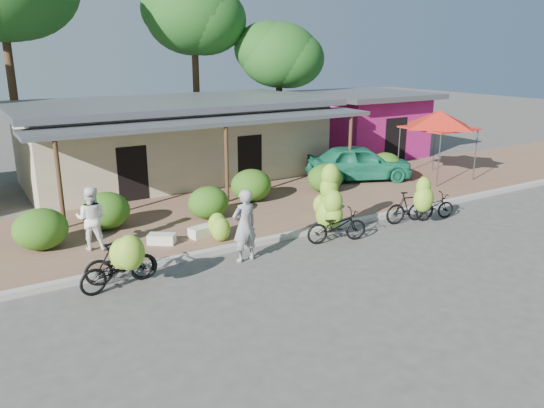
{
  "coord_description": "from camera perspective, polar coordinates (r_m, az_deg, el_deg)",
  "views": [
    {
      "loc": [
        -8.24,
        -10.36,
        5.37
      ],
      "look_at": [
        -0.74,
        1.83,
        1.2
      ],
      "focal_mm": 35.0,
      "sensor_mm": 36.0,
      "label": 1
    }
  ],
  "objects": [
    {
      "name": "bystander",
      "position": [
        15.12,
        -18.85,
        -1.47
      ],
      "size": [
        1.07,
        1.0,
        1.75
      ],
      "primitive_type": "imported",
      "rotation": [
        0.0,
        0.0,
        2.62
      ],
      "color": "white",
      "rests_on": "sidewalk"
    },
    {
      "name": "hedge_2",
      "position": [
        17.2,
        -6.86,
        0.17
      ],
      "size": [
        1.34,
        1.2,
        1.04
      ],
      "primitive_type": "ellipsoid",
      "color": "#2C5E15",
      "rests_on": "sidewalk"
    },
    {
      "name": "hedge_1",
      "position": [
        16.8,
        -17.45,
        -0.7
      ],
      "size": [
        1.46,
        1.32,
        1.14
      ],
      "primitive_type": "ellipsoid",
      "color": "#2C5E15",
      "rests_on": "sidewalk"
    },
    {
      "name": "red_canopy",
      "position": [
        23.27,
        17.56,
        8.69
      ],
      "size": [
        3.5,
        3.5,
        2.86
      ],
      "color": "#59595E",
      "rests_on": "sidewalk"
    },
    {
      "name": "teal_van",
      "position": [
        22.44,
        9.36,
        4.44
      ],
      "size": [
        4.7,
        3.31,
        1.48
      ],
      "primitive_type": "imported",
      "rotation": [
        0.0,
        0.0,
        1.17
      ],
      "color": "#1A7654",
      "rests_on": "sidewalk"
    },
    {
      "name": "sack_far",
      "position": [
        15.25,
        -11.79,
        -3.69
      ],
      "size": [
        0.83,
        0.75,
        0.28
      ],
      "primitive_type": "cube",
      "rotation": [
        0.0,
        0.0,
        -0.64
      ],
      "color": "silver",
      "rests_on": "sidewalk"
    },
    {
      "name": "bike_right",
      "position": [
        17.33,
        15.08,
        0.04
      ],
      "size": [
        1.82,
        1.35,
        1.66
      ],
      "rotation": [
        0.0,
        0.0,
        1.35
      ],
      "color": "black",
      "rests_on": "ground"
    },
    {
      "name": "tree_center_right",
      "position": [
        29.4,
        -8.9,
        19.55
      ],
      "size": [
        5.1,
        4.98,
        9.06
      ],
      "color": "#4C361E",
      "rests_on": "ground"
    },
    {
      "name": "loose_banana_b",
      "position": [
        15.13,
        -5.54,
        -2.74
      ],
      "size": [
        0.56,
        0.48,
        0.7
      ],
      "primitive_type": "ellipsoid",
      "color": "#83BE2F",
      "rests_on": "sidewalk"
    },
    {
      "name": "bike_far_left",
      "position": [
        12.8,
        -16.02,
        -6.28
      ],
      "size": [
        2.0,
        1.44,
        1.46
      ],
      "rotation": [
        0.0,
        0.0,
        1.78
      ],
      "color": "black",
      "rests_on": "ground"
    },
    {
      "name": "loose_banana_c",
      "position": [
        17.55,
        5.3,
        -0.05
      ],
      "size": [
        0.56,
        0.47,
        0.69
      ],
      "primitive_type": "ellipsoid",
      "color": "#83BE2F",
      "rests_on": "sidewalk"
    },
    {
      "name": "curb",
      "position": [
        15.77,
        1.99,
        -3.38
      ],
      "size": [
        60.0,
        0.25,
        0.15
      ],
      "primitive_type": "cube",
      "color": "#A8A399",
      "rests_on": "ground"
    },
    {
      "name": "shop_pink",
      "position": [
        28.65,
        9.72,
        8.6
      ],
      "size": [
        6.0,
        6.0,
        3.25
      ],
      "color": "#B81C80",
      "rests_on": "ground"
    },
    {
      "name": "tree_near_right",
      "position": [
        29.42,
        0.34,
        15.92
      ],
      "size": [
        4.47,
        4.29,
        6.87
      ],
      "color": "#4C361E",
      "rests_on": "ground"
    },
    {
      "name": "hedge_0",
      "position": [
        15.72,
        -23.64,
        -2.5
      ],
      "size": [
        1.46,
        1.31,
        1.14
      ],
      "primitive_type": "ellipsoid",
      "color": "#2C5E15",
      "rests_on": "sidewalk"
    },
    {
      "name": "bike_center",
      "position": [
        15.53,
        6.59,
        -0.87
      ],
      "size": [
        1.93,
        1.39,
        2.22
      ],
      "rotation": [
        0.0,
        0.0,
        1.33
      ],
      "color": "black",
      "rests_on": "ground"
    },
    {
      "name": "hedge_4",
      "position": [
        20.37,
        5.72,
        2.79
      ],
      "size": [
        1.39,
        1.25,
        1.08
      ],
      "primitive_type": "ellipsoid",
      "color": "#2C5E15",
      "rests_on": "sidewalk"
    },
    {
      "name": "hedge_5",
      "position": [
        22.82,
        12.06,
        4.03
      ],
      "size": [
        1.44,
        1.3,
        1.13
      ],
      "primitive_type": "ellipsoid",
      "color": "#2C5E15",
      "rests_on": "sidewalk"
    },
    {
      "name": "hedge_3",
      "position": [
        19.02,
        -2.25,
        2.02
      ],
      "size": [
        1.49,
        1.34,
        1.16
      ],
      "primitive_type": "ellipsoid",
      "color": "#2C5E15",
      "rests_on": "sidewalk"
    },
    {
      "name": "shop_main",
      "position": [
        23.12,
        -10.37,
        6.9
      ],
      "size": [
        13.0,
        8.5,
        3.35
      ],
      "color": "beige",
      "rests_on": "ground"
    },
    {
      "name": "bike_far_right",
      "position": [
        18.14,
        16.73,
        -0.25
      ],
      "size": [
        1.75,
        1.02,
        0.87
      ],
      "rotation": [
        0.0,
        0.0,
        1.28
      ],
      "color": "black",
      "rests_on": "ground"
    },
    {
      "name": "ground",
      "position": [
        14.29,
        6.44,
        -5.94
      ],
      "size": [
        100.0,
        100.0,
        0.0
      ],
      "primitive_type": "plane",
      "color": "#494644",
      "rests_on": "ground"
    },
    {
      "name": "sidewalk",
      "position": [
        18.22,
        -3.22,
        -0.72
      ],
      "size": [
        60.0,
        6.0,
        0.12
      ],
      "primitive_type": "cube",
      "color": "#835D46",
      "rests_on": "ground"
    },
    {
      "name": "sack_near",
      "position": [
        15.67,
        -7.38,
        -2.89
      ],
      "size": [
        0.92,
        0.58,
        0.3
      ],
      "primitive_type": "cube",
      "rotation": [
        0.0,
        0.0,
        0.22
      ],
      "color": "silver",
      "rests_on": "sidewalk"
    },
    {
      "name": "bike_left",
      "position": [
        13.0,
        -15.89,
        -5.89
      ],
      "size": [
        1.76,
        1.27,
        1.35
      ],
      "rotation": [
        0.0,
        0.0,
        1.4
      ],
      "color": "black",
      "rests_on": "ground"
    },
    {
      "name": "vendor",
      "position": [
        13.82,
        -2.97,
        -2.33
      ],
      "size": [
        0.75,
        0.53,
        1.95
      ],
      "primitive_type": "imported",
      "rotation": [
        0.0,
        0.0,
        3.24
      ],
      "color": "gray",
      "rests_on": "ground"
    },
    {
      "name": "loose_banana_a",
      "position": [
        15.59,
        -5.9,
        -2.18
      ],
      "size": [
        0.56,
        0.47,
        0.7
      ],
      "primitive_type": "ellipsoid",
      "color": "#83BE2F",
      "rests_on": "sidewalk"
    }
  ]
}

